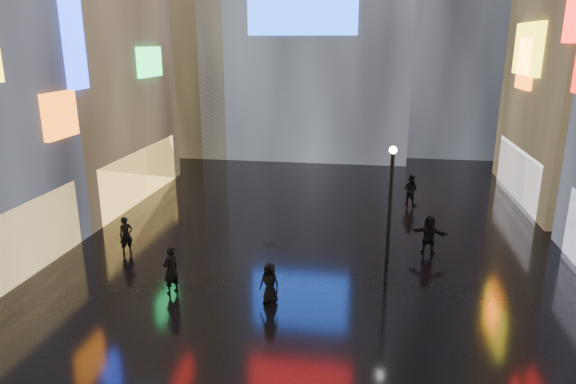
# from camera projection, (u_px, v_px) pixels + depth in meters

# --- Properties ---
(ground) EXTENTS (140.00, 140.00, 0.00)m
(ground) POSITION_uv_depth(u_px,v_px,m) (316.00, 248.00, 23.42)
(ground) COLOR black
(ground) RESTS_ON ground
(building_left_far) EXTENTS (10.28, 12.00, 22.00)m
(building_left_far) POSITION_uv_depth(u_px,v_px,m) (44.00, 6.00, 28.45)
(building_left_far) COLOR black
(building_left_far) RESTS_ON ground
(lamp_far) EXTENTS (0.30, 0.30, 5.20)m
(lamp_far) POSITION_uv_depth(u_px,v_px,m) (390.00, 202.00, 20.35)
(lamp_far) COLOR black
(lamp_far) RESTS_ON ground
(pedestrian_4) EXTENTS (0.87, 0.70, 1.54)m
(pedestrian_4) POSITION_uv_depth(u_px,v_px,m) (270.00, 283.00, 18.34)
(pedestrian_4) COLOR black
(pedestrian_4) RESTS_ON ground
(pedestrian_5) EXTENTS (1.71, 0.89, 1.76)m
(pedestrian_5) POSITION_uv_depth(u_px,v_px,m) (429.00, 235.00, 22.61)
(pedestrian_5) COLOR black
(pedestrian_5) RESTS_ON ground
(pedestrian_6) EXTENTS (0.72, 0.72, 1.68)m
(pedestrian_6) POSITION_uv_depth(u_px,v_px,m) (126.00, 235.00, 22.65)
(pedestrian_6) COLOR black
(pedestrian_6) RESTS_ON ground
(pedestrian_7) EXTENTS (1.07, 0.99, 1.77)m
(pedestrian_7) POSITION_uv_depth(u_px,v_px,m) (410.00, 190.00, 29.44)
(pedestrian_7) COLOR black
(pedestrian_7) RESTS_ON ground
(umbrella_2) EXTENTS (1.32, 1.31, 0.85)m
(umbrella_2) POSITION_uv_depth(u_px,v_px,m) (269.00, 252.00, 18.00)
(umbrella_2) COLOR black
(umbrella_2) RESTS_ON pedestrian_4
(pedestrian_8) EXTENTS (0.73, 0.81, 1.85)m
(pedestrian_8) POSITION_uv_depth(u_px,v_px,m) (171.00, 270.00, 19.03)
(pedestrian_8) COLOR black
(pedestrian_8) RESTS_ON ground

